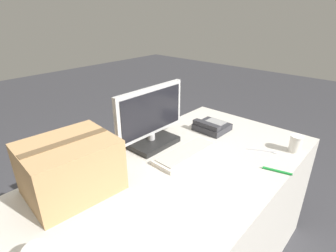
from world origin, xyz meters
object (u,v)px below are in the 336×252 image
cardboard_box (70,167)px  desk_phone (211,126)px  monitor (151,121)px  spoon (267,151)px  keyboard (186,153)px  paper_cup_right (296,144)px  pen_marker (277,171)px

cardboard_box → desk_phone: bearing=-6.5°
monitor → spoon: 0.69m
monitor → cardboard_box: (-0.55, -0.05, -0.03)m
keyboard → paper_cup_right: 0.63m
keyboard → cardboard_box: 0.62m
paper_cup_right → spoon: bearing=132.8°
desk_phone → cardboard_box: cardboard_box is taller
paper_cup_right → spoon: 0.16m
pen_marker → paper_cup_right: bearing=76.9°
monitor → keyboard: monitor is taller
keyboard → cardboard_box: size_ratio=1.02×
paper_cup_right → pen_marker: (-0.27, -0.01, -0.04)m
paper_cup_right → cardboard_box: 1.21m
desk_phone → spoon: desk_phone is taller
monitor → desk_phone: (0.41, -0.16, -0.12)m
paper_cup_right → spoon: (-0.11, 0.11, -0.05)m
spoon → pen_marker: bearing=-80.2°
desk_phone → pen_marker: 0.56m
monitor → spoon: (0.38, -0.56, -0.15)m
keyboard → paper_cup_right: bearing=-42.3°
paper_cup_right → keyboard: bearing=135.8°
cardboard_box → pen_marker: size_ratio=2.86×
desk_phone → paper_cup_right: size_ratio=2.08×
pen_marker → monitor: bearing=-177.2°
desk_phone → spoon: (-0.03, -0.40, -0.03)m
monitor → cardboard_box: size_ratio=1.25×
keyboard → paper_cup_right: (0.45, -0.44, 0.04)m
pen_marker → keyboard: bearing=-172.5°
cardboard_box → monitor: bearing=5.3°
keyboard → desk_phone: (0.38, 0.08, 0.01)m
paper_cup_right → pen_marker: paper_cup_right is taller
paper_cup_right → desk_phone: bearing=98.3°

